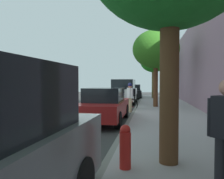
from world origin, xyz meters
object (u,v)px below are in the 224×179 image
object	(u,v)px
cyclist_with_backpack	(130,94)
parked_sedan_black_far	(133,92)
bicycle_at_curb	(127,105)
parked_sedan_red_second	(104,105)
parked_suv_white_mid	(124,91)
street_tree_corner	(154,60)
fire_hydrant	(125,146)
street_tree_far_end	(156,49)

from	to	relation	value
cyclist_with_backpack	parked_sedan_black_far	bearing A→B (deg)	93.55
bicycle_at_curb	parked_sedan_red_second	bearing A→B (deg)	-99.42
parked_sedan_red_second	parked_sedan_black_far	bearing A→B (deg)	89.35
parked_suv_white_mid	street_tree_corner	size ratio (longest dim) A/B	0.91
parked_suv_white_mid	fire_hydrant	world-z (taller)	parked_suv_white_mid
parked_sedan_red_second	street_tree_corner	xyz separation A→B (m)	(2.38, 13.70, 3.25)
street_tree_corner	cyclist_with_backpack	bearing A→B (deg)	-98.39
parked_suv_white_mid	street_tree_far_end	distance (m)	4.94
parked_sedan_red_second	bicycle_at_curb	xyz separation A→B (m)	(0.64, 3.87, -0.36)
cyclist_with_backpack	parked_suv_white_mid	bearing A→B (deg)	100.50
parked_sedan_black_far	street_tree_far_end	xyz separation A→B (m)	(2.21, -9.11, 3.21)
street_tree_far_end	street_tree_corner	bearing A→B (deg)	90.00
parked_suv_white_mid	bicycle_at_curb	world-z (taller)	parked_suv_white_mid
parked_sedan_black_far	street_tree_corner	bearing A→B (deg)	-23.49
parked_suv_white_mid	fire_hydrant	xyz separation A→B (m)	(1.64, -14.27, -0.47)
parked_suv_white_mid	street_tree_far_end	world-z (taller)	street_tree_far_end
bicycle_at_curb	street_tree_far_end	distance (m)	4.31
parked_sedan_black_far	cyclist_with_backpack	xyz separation A→B (m)	(0.70, -11.23, 0.31)
parked_suv_white_mid	street_tree_corner	world-z (taller)	street_tree_corner
parked_sedan_black_far	street_tree_corner	xyz separation A→B (m)	(2.21, -0.96, 3.25)
cyclist_with_backpack	fire_hydrant	size ratio (longest dim) A/B	2.07
bicycle_at_curb	street_tree_corner	size ratio (longest dim) A/B	0.26
street_tree_corner	parked_suv_white_mid	bearing A→B (deg)	-116.25
bicycle_at_curb	street_tree_far_end	xyz separation A→B (m)	(1.74, 1.69, 3.57)
bicycle_at_curb	street_tree_corner	bearing A→B (deg)	79.99
parked_suv_white_mid	parked_sedan_red_second	bearing A→B (deg)	-89.30
parked_sedan_black_far	street_tree_corner	world-z (taller)	street_tree_corner
parked_sedan_red_second	parked_sedan_black_far	size ratio (longest dim) A/B	0.98
parked_suv_white_mid	parked_sedan_black_far	bearing A→B (deg)	87.39
parked_suv_white_mid	cyclist_with_backpack	bearing A→B (deg)	-79.50
parked_suv_white_mid	cyclist_with_backpack	distance (m)	5.32
bicycle_at_curb	fire_hydrant	world-z (taller)	fire_hydrant
parked_sedan_black_far	street_tree_far_end	distance (m)	9.91
bicycle_at_curb	street_tree_corner	xyz separation A→B (m)	(1.74, 9.83, 3.62)
parked_sedan_black_far	fire_hydrant	distance (m)	20.32
bicycle_at_curb	fire_hydrant	distance (m)	9.52
parked_sedan_black_far	bicycle_at_curb	xyz separation A→B (m)	(0.47, -10.80, -0.36)
parked_sedan_black_far	cyclist_with_backpack	bearing A→B (deg)	-86.45
parked_suv_white_mid	bicycle_at_curb	bearing A→B (deg)	-81.13
parked_sedan_red_second	parked_suv_white_mid	world-z (taller)	parked_suv_white_mid
parked_sedan_red_second	bicycle_at_curb	distance (m)	3.94
fire_hydrant	parked_sedan_red_second	bearing A→B (deg)	105.34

